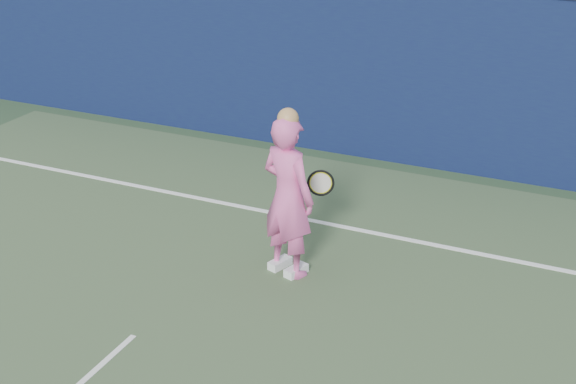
% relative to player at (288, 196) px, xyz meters
% --- Properties ---
extents(backstop_wall, '(24.00, 0.40, 2.50)m').
position_rel_player_xyz_m(backstop_wall, '(-0.81, 3.75, 0.35)').
color(backstop_wall, '#0E143E').
rests_on(backstop_wall, ground).
extents(player, '(0.75, 0.61, 1.87)m').
position_rel_player_xyz_m(player, '(0.00, 0.00, 0.00)').
color(player, pink).
rests_on(player, ground).
extents(racket, '(0.57, 0.16, 0.30)m').
position_rel_player_xyz_m(racket, '(0.15, 0.48, -0.01)').
color(racket, black).
rests_on(racket, ground).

